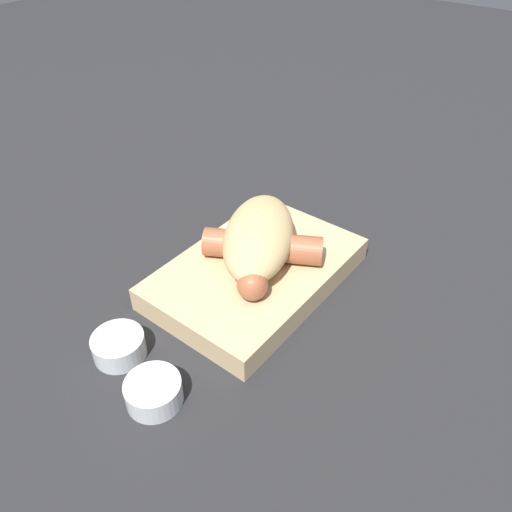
{
  "coord_description": "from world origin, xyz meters",
  "views": [
    {
      "loc": [
        0.33,
        0.26,
        0.38
      ],
      "look_at": [
        0.0,
        0.0,
        0.04
      ],
      "focal_mm": 35.0,
      "sensor_mm": 36.0,
      "label": 1
    }
  ],
  "objects_px": {
    "condiment_cup_far": "(154,393)",
    "food_tray": "(256,273)",
    "condiment_cup_near": "(119,347)",
    "bread_roll": "(259,236)",
    "sausage": "(261,246)"
  },
  "relations": [
    {
      "from": "sausage",
      "to": "condiment_cup_far",
      "type": "height_order",
      "value": "sausage"
    },
    {
      "from": "condiment_cup_near",
      "to": "condiment_cup_far",
      "type": "relative_size",
      "value": 1.0
    },
    {
      "from": "food_tray",
      "to": "bread_roll",
      "type": "distance_m",
      "value": 0.04
    },
    {
      "from": "condiment_cup_near",
      "to": "bread_roll",
      "type": "bearing_deg",
      "value": 170.07
    },
    {
      "from": "condiment_cup_far",
      "to": "food_tray",
      "type": "bearing_deg",
      "value": -171.69
    },
    {
      "from": "bread_roll",
      "to": "sausage",
      "type": "distance_m",
      "value": 0.01
    },
    {
      "from": "condiment_cup_far",
      "to": "sausage",
      "type": "bearing_deg",
      "value": -171.6
    },
    {
      "from": "food_tray",
      "to": "condiment_cup_far",
      "type": "xyz_separation_m",
      "value": [
        0.18,
        0.03,
        -0.0
      ]
    },
    {
      "from": "food_tray",
      "to": "bread_roll",
      "type": "bearing_deg",
      "value": -152.57
    },
    {
      "from": "food_tray",
      "to": "condiment_cup_near",
      "type": "xyz_separation_m",
      "value": [
        0.16,
        -0.04,
        -0.0
      ]
    },
    {
      "from": "bread_roll",
      "to": "condiment_cup_near",
      "type": "bearing_deg",
      "value": -9.93
    },
    {
      "from": "food_tray",
      "to": "sausage",
      "type": "bearing_deg",
      "value": -170.32
    },
    {
      "from": "food_tray",
      "to": "condiment_cup_far",
      "type": "bearing_deg",
      "value": 8.31
    },
    {
      "from": "sausage",
      "to": "condiment_cup_near",
      "type": "relative_size",
      "value": 2.86
    },
    {
      "from": "condiment_cup_near",
      "to": "food_tray",
      "type": "bearing_deg",
      "value": 166.63
    }
  ]
}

